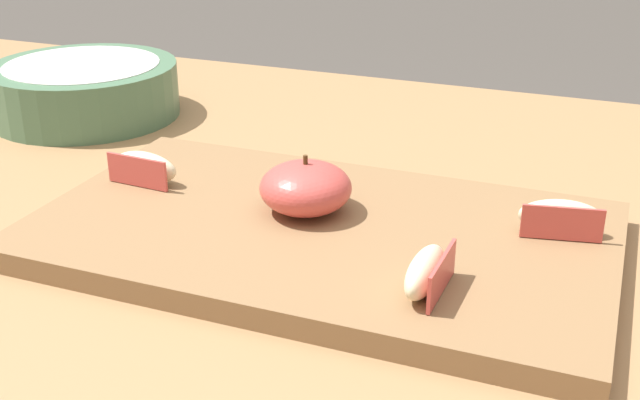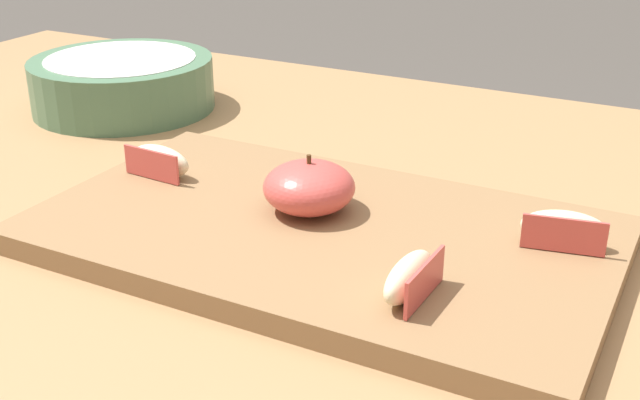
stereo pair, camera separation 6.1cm
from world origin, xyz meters
The scene contains 7 objects.
dining_table centered at (0.00, 0.00, 0.64)m, with size 1.46×0.95×0.72m.
cutting_board centered at (0.03, 0.00, 0.73)m, with size 0.44×0.25×0.02m.
apple_half_skin_up centered at (0.01, 0.02, 0.76)m, with size 0.07×0.07×0.05m.
apple_wedge_back centered at (0.13, -0.07, 0.75)m, with size 0.02×0.06×0.03m.
apple_wedge_near_knife centered at (-0.14, 0.02, 0.75)m, with size 0.06×0.03×0.03m.
apple_wedge_middle centered at (0.20, 0.05, 0.75)m, with size 0.06×0.03×0.03m.
ceramic_fruit_bowl centered at (-0.33, 0.20, 0.75)m, with size 0.21×0.21×0.06m.
Camera 2 is at (0.28, -0.49, 1.00)m, focal length 45.42 mm.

